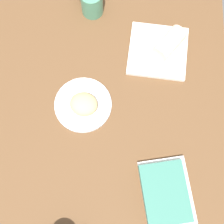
{
  "coord_description": "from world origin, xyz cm",
  "views": [
    {
      "loc": [
        28.34,
        5.45,
        108.46
      ],
      "look_at": [
        -1.26,
        4.09,
        7.0
      ],
      "focal_mm": 50.02,
      "sensor_mm": 36.0,
      "label": 1
    }
  ],
  "objects_px": {
    "round_plate": "(83,105)",
    "scone_pastry": "(84,104)",
    "book_stack": "(166,193)",
    "sauce_cup": "(146,52)",
    "second_mug": "(91,2)",
    "square_plate": "(158,51)",
    "breakfast_wrap": "(169,43)"
  },
  "relations": [
    {
      "from": "round_plate",
      "to": "scone_pastry",
      "type": "bearing_deg",
      "value": 37.55
    },
    {
      "from": "book_stack",
      "to": "second_mug",
      "type": "distance_m",
      "value": 0.73
    },
    {
      "from": "square_plate",
      "to": "breakfast_wrap",
      "type": "bearing_deg",
      "value": 109.46
    },
    {
      "from": "scone_pastry",
      "to": "book_stack",
      "type": "bearing_deg",
      "value": 45.27
    },
    {
      "from": "sauce_cup",
      "to": "second_mug",
      "type": "height_order",
      "value": "second_mug"
    },
    {
      "from": "second_mug",
      "to": "sauce_cup",
      "type": "bearing_deg",
      "value": 48.86
    },
    {
      "from": "scone_pastry",
      "to": "breakfast_wrap",
      "type": "distance_m",
      "value": 0.38
    },
    {
      "from": "round_plate",
      "to": "sauce_cup",
      "type": "xyz_separation_m",
      "value": [
        -0.2,
        0.22,
        0.02
      ]
    },
    {
      "from": "square_plate",
      "to": "second_mug",
      "type": "xyz_separation_m",
      "value": [
        -0.17,
        -0.25,
        0.04
      ]
    },
    {
      "from": "square_plate",
      "to": "sauce_cup",
      "type": "bearing_deg",
      "value": -70.54
    },
    {
      "from": "round_plate",
      "to": "second_mug",
      "type": "xyz_separation_m",
      "value": [
        -0.39,
        0.01,
        0.05
      ]
    },
    {
      "from": "breakfast_wrap",
      "to": "second_mug",
      "type": "bearing_deg",
      "value": -170.38
    },
    {
      "from": "square_plate",
      "to": "round_plate",
      "type": "bearing_deg",
      "value": -49.86
    },
    {
      "from": "round_plate",
      "to": "scone_pastry",
      "type": "height_order",
      "value": "scone_pastry"
    },
    {
      "from": "square_plate",
      "to": "book_stack",
      "type": "height_order",
      "value": "book_stack"
    },
    {
      "from": "square_plate",
      "to": "second_mug",
      "type": "height_order",
      "value": "second_mug"
    },
    {
      "from": "square_plate",
      "to": "sauce_cup",
      "type": "relative_size",
      "value": 4.52
    },
    {
      "from": "round_plate",
      "to": "square_plate",
      "type": "relative_size",
      "value": 0.95
    },
    {
      "from": "square_plate",
      "to": "breakfast_wrap",
      "type": "relative_size",
      "value": 1.72
    },
    {
      "from": "scone_pastry",
      "to": "sauce_cup",
      "type": "height_order",
      "value": "scone_pastry"
    },
    {
      "from": "round_plate",
      "to": "book_stack",
      "type": "bearing_deg",
      "value": 45.08
    },
    {
      "from": "round_plate",
      "to": "second_mug",
      "type": "relative_size",
      "value": 1.69
    },
    {
      "from": "book_stack",
      "to": "round_plate",
      "type": "bearing_deg",
      "value": -134.92
    },
    {
      "from": "scone_pastry",
      "to": "book_stack",
      "type": "height_order",
      "value": "scone_pastry"
    },
    {
      "from": "round_plate",
      "to": "sauce_cup",
      "type": "relative_size",
      "value": 4.28
    },
    {
      "from": "second_mug",
      "to": "square_plate",
      "type": "bearing_deg",
      "value": 56.64
    },
    {
      "from": "book_stack",
      "to": "second_mug",
      "type": "xyz_separation_m",
      "value": [
        -0.67,
        -0.28,
        0.03
      ]
    },
    {
      "from": "sauce_cup",
      "to": "second_mug",
      "type": "relative_size",
      "value": 0.39
    },
    {
      "from": "sauce_cup",
      "to": "breakfast_wrap",
      "type": "xyz_separation_m",
      "value": [
        -0.03,
        0.08,
        0.02
      ]
    },
    {
      "from": "round_plate",
      "to": "book_stack",
      "type": "xyz_separation_m",
      "value": [
        0.28,
        0.29,
        0.01
      ]
    },
    {
      "from": "book_stack",
      "to": "breakfast_wrap",
      "type": "bearing_deg",
      "value": 178.91
    },
    {
      "from": "round_plate",
      "to": "sauce_cup",
      "type": "bearing_deg",
      "value": 133.38
    }
  ]
}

